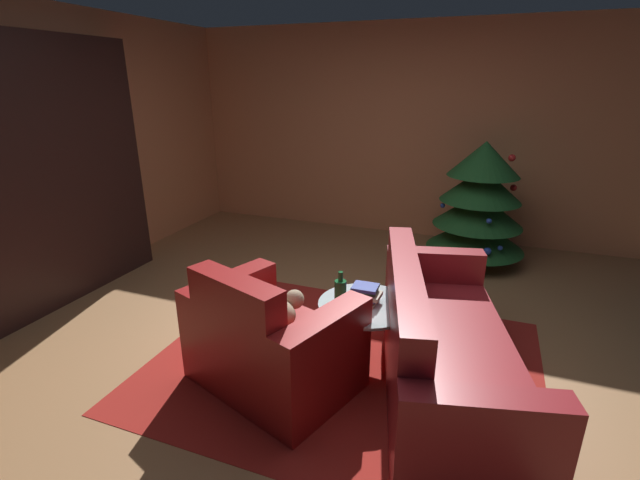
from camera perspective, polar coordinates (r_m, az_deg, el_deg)
The scene contains 11 objects.
ground_plane at distance 3.48m, azimuth 1.32°, elevation -13.52°, with size 6.96×6.96×0.00m, color #9E6E45.
wall_back at distance 5.79m, azimuth 11.37°, elevation 13.21°, with size 5.77×0.06×2.57m, color tan.
wall_left at distance 4.74m, azimuth -33.64°, elevation 8.95°, with size 0.06×5.92×2.57m, color tan.
area_rug at distance 3.31m, azimuth 3.14°, elevation -15.40°, with size 2.65×2.13×0.01m, color maroon.
bookshelf_unit at distance 4.63m, azimuth -30.39°, elevation 7.91°, with size 0.36×1.82×2.28m.
armchair_red at distance 2.98m, azimuth -6.39°, elevation -12.99°, with size 1.21×1.03×0.86m.
couch_red at distance 3.01m, azimuth 15.14°, elevation -13.50°, with size 1.18×2.01×0.85m.
coffee_table at distance 3.11m, azimuth 5.81°, elevation -8.88°, with size 0.65×0.65×0.47m.
book_stack_on_table at distance 3.08m, azimuth 5.78°, elevation -6.87°, with size 0.21×0.18×0.12m.
bottle_on_table at distance 3.00m, azimuth 2.61°, elevation -6.73°, with size 0.08×0.08×0.25m.
decorated_tree at distance 5.07m, azimuth 19.65°, elevation 4.40°, with size 1.04×1.04×1.32m.
Camera 1 is at (0.95, -2.75, 1.91)m, focal length 25.07 mm.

